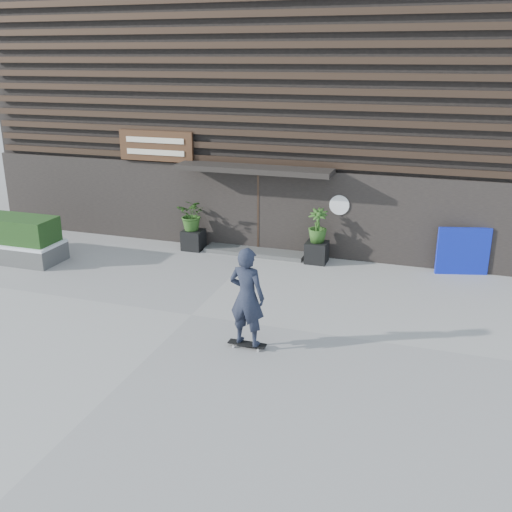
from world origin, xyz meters
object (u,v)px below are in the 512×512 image
(planter_pot_right, at_px, (317,252))
(skateboarder, at_px, (247,297))
(blue_tarp, at_px, (463,251))
(planter_pot_left, at_px, (193,240))
(raised_bed, at_px, (5,250))

(planter_pot_right, xyz_separation_m, skateboarder, (-0.19, -5.48, 0.80))
(planter_pot_right, xyz_separation_m, blue_tarp, (3.89, 0.30, 0.34))
(planter_pot_right, bearing_deg, skateboarder, -91.99)
(skateboarder, bearing_deg, planter_pot_left, 123.38)
(planter_pot_left, xyz_separation_m, planter_pot_right, (3.80, 0.00, 0.00))
(raised_bed, bearing_deg, planter_pot_left, 27.01)
(planter_pot_right, relative_size, raised_bed, 0.17)
(blue_tarp, bearing_deg, raised_bed, 177.95)
(skateboarder, bearing_deg, blue_tarp, 54.75)
(planter_pot_left, distance_m, planter_pot_right, 3.80)
(planter_pot_left, distance_m, blue_tarp, 7.71)
(raised_bed, bearing_deg, blue_tarp, 12.45)
(raised_bed, distance_m, skateboarder, 9.01)
(blue_tarp, distance_m, skateboarder, 7.09)
(planter_pot_right, distance_m, skateboarder, 5.54)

